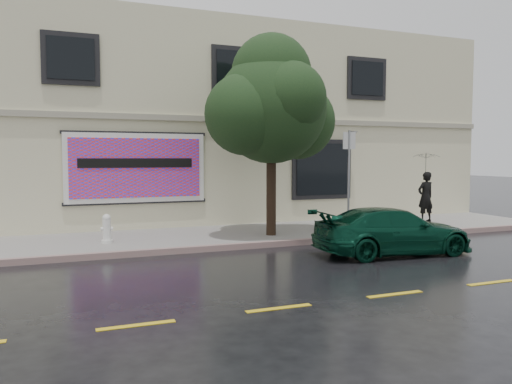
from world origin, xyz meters
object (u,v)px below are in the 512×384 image
object	(u,v)px
car	(393,231)
pedestrian	(425,197)
street_tree	(271,109)
fire_hydrant	(107,229)

from	to	relation	value
car	pedestrian	xyz separation A→B (m)	(4.16, 3.78, 0.44)
car	street_tree	xyz separation A→B (m)	(-1.95, 3.01, 3.16)
car	fire_hydrant	size ratio (longest dim) A/B	5.25
pedestrian	street_tree	world-z (taller)	street_tree
street_tree	car	bearing A→B (deg)	-57.08
car	pedestrian	size ratio (longest dim) A/B	2.28
car	fire_hydrant	distance (m)	7.27
car	fire_hydrant	xyz separation A→B (m)	(-6.44, 3.37, -0.06)
car	street_tree	world-z (taller)	street_tree
car	fire_hydrant	bearing A→B (deg)	66.61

